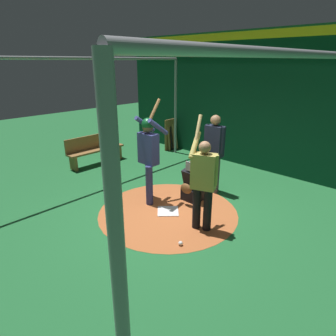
# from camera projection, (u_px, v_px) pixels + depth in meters

# --- Properties ---
(ground_plane) EXTENTS (26.00, 26.00, 0.00)m
(ground_plane) POSITION_uv_depth(u_px,v_px,m) (168.00, 212.00, 5.95)
(ground_plane) COLOR #216633
(dirt_circle) EXTENTS (2.81, 2.81, 0.01)m
(dirt_circle) POSITION_uv_depth(u_px,v_px,m) (168.00, 211.00, 5.94)
(dirt_circle) COLOR #B76033
(dirt_circle) RESTS_ON ground
(home_plate) EXTENTS (0.59, 0.59, 0.01)m
(home_plate) POSITION_uv_depth(u_px,v_px,m) (168.00, 211.00, 5.94)
(home_plate) COLOR white
(home_plate) RESTS_ON dirt_circle
(batter) EXTENTS (0.68, 0.49, 2.16)m
(batter) POSITION_uv_depth(u_px,v_px,m) (149.00, 152.00, 6.06)
(batter) COLOR navy
(batter) RESTS_ON ground
(catcher) EXTENTS (0.58, 0.40, 0.92)m
(catcher) POSITION_uv_depth(u_px,v_px,m) (192.00, 185.00, 6.31)
(catcher) COLOR black
(catcher) RESTS_ON ground
(umpire) EXTENTS (0.23, 0.49, 1.80)m
(umpire) POSITION_uv_depth(u_px,v_px,m) (214.00, 150.00, 6.54)
(umpire) COLOR #4C4C51
(umpire) RESTS_ON ground
(visitor) EXTENTS (0.53, 0.60, 2.02)m
(visitor) POSITION_uv_depth(u_px,v_px,m) (203.00, 180.00, 5.04)
(visitor) COLOR black
(visitor) RESTS_ON ground
(back_wall) EXTENTS (0.23, 10.00, 3.66)m
(back_wall) POSITION_uv_depth(u_px,v_px,m) (263.00, 102.00, 7.80)
(back_wall) COLOR #0C3D26
(back_wall) RESTS_ON ground
(cage_frame) EXTENTS (6.36, 5.42, 2.98)m
(cage_frame) POSITION_uv_depth(u_px,v_px,m) (168.00, 106.00, 5.21)
(cage_frame) COLOR gray
(cage_frame) RESTS_ON ground
(bat_rack) EXTENTS (0.82, 0.19, 1.05)m
(bat_rack) POSITION_uv_depth(u_px,v_px,m) (174.00, 135.00, 10.05)
(bat_rack) COLOR olive
(bat_rack) RESTS_ON ground
(bench) EXTENTS (1.76, 0.36, 0.85)m
(bench) POSITION_uv_depth(u_px,v_px,m) (95.00, 149.00, 8.61)
(bench) COLOR olive
(bench) RESTS_ON ground
(baseball_0) EXTENTS (0.07, 0.07, 0.07)m
(baseball_0) POSITION_uv_depth(u_px,v_px,m) (181.00, 243.00, 4.84)
(baseball_0) COLOR white
(baseball_0) RESTS_ON dirt_circle
(baseball_1) EXTENTS (0.07, 0.07, 0.07)m
(baseball_1) POSITION_uv_depth(u_px,v_px,m) (206.00, 207.00, 6.04)
(baseball_1) COLOR white
(baseball_1) RESTS_ON dirt_circle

